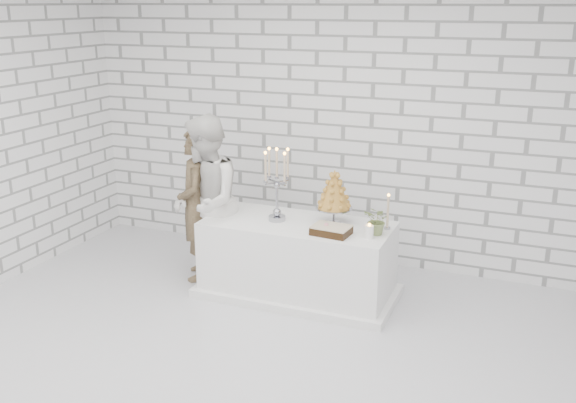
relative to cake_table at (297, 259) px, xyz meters
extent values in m
cube|color=silver|center=(0.09, -1.38, -0.38)|extent=(6.00, 5.00, 0.01)
cube|color=white|center=(0.09, 1.12, 1.12)|extent=(6.00, 0.01, 3.00)
cube|color=white|center=(0.00, 0.00, 0.00)|extent=(1.80, 0.80, 0.75)
imported|color=#463623|center=(-1.12, 0.04, 0.41)|extent=(0.60, 0.68, 1.57)
imported|color=silver|center=(-0.95, -0.08, 0.49)|extent=(0.96, 1.05, 1.74)
cube|color=black|center=(0.40, -0.19, 0.42)|extent=(0.36, 0.27, 0.08)
cylinder|color=white|center=(0.75, -0.16, 0.44)|extent=(0.09, 0.09, 0.12)
cylinder|color=#CEB391|center=(0.84, 0.14, 0.54)|extent=(0.07, 0.07, 0.32)
imported|color=#4B5F30|center=(0.79, -0.03, 0.51)|extent=(0.30, 0.28, 0.27)
camera|label=1|loc=(2.13, -5.51, 2.41)|focal=40.85mm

